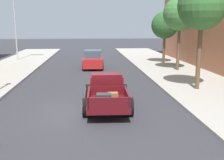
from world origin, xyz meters
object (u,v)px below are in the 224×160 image
Objects in this scene: hotrod_truck_maroon at (107,90)px; car_background_red at (93,60)px; flagpole at (16,7)px; street_tree_nearest at (202,6)px; street_tree_second at (180,14)px; street_tree_third at (165,25)px.

car_background_red is (-0.47, 11.87, 0.01)m from hotrod_truck_maroon.
car_background_red is 0.48× the size of flagpole.
car_background_red is 11.95m from street_tree_nearest.
car_background_red is at bearing 159.24° from street_tree_second.
street_tree_third reaches higher than hotrod_truck_maroon.
hotrod_truck_maroon is 19.94m from flagpole.
car_background_red is 8.06m from street_tree_third.
flagpole reaches higher than street_tree_nearest.
street_tree_second reaches higher than car_background_red.
flagpole is at bearing 145.66° from car_background_red.
street_tree_second is at bearing 54.13° from hotrod_truck_maroon.
street_tree_nearest is (5.54, 2.40, 4.16)m from hotrod_truck_maroon.
street_tree_nearest is 1.02× the size of street_tree_second.
flagpole is at bearing 133.20° from street_tree_nearest.
street_tree_nearest is at bearing 23.45° from hotrod_truck_maroon.
car_background_red is at bearing -34.34° from flagpole.
street_tree_nearest is 6.86m from street_tree_second.
hotrod_truck_maroon is 12.01m from street_tree_second.
street_tree_nearest reaches higher than street_tree_third.
flagpole is 1.52× the size of street_tree_second.
hotrod_truck_maroon is at bearing -125.87° from street_tree_second.
street_tree_third is at bearing 88.87° from street_tree_second.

